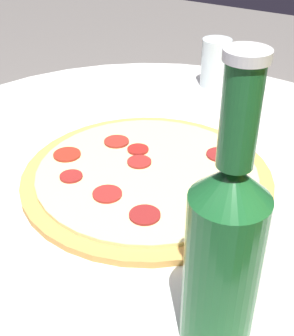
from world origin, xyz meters
TOP-DOWN VIEW (x-y plane):
  - table at (0.00, 0.00)m, footprint 0.92×0.92m
  - pizza at (0.03, 0.01)m, footprint 0.37×0.37m
  - beer_bottle at (0.24, 0.22)m, footprint 0.07×0.07m
  - drinking_glass at (-0.35, -0.05)m, footprint 0.06×0.06m

SIDE VIEW (x-z plane):
  - table at x=0.00m, z-range 0.18..0.96m
  - pizza at x=0.03m, z-range 0.78..0.79m
  - drinking_glass at x=-0.35m, z-range 0.78..0.88m
  - beer_bottle at x=0.24m, z-range 0.74..1.04m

